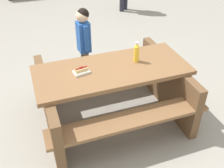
{
  "coord_description": "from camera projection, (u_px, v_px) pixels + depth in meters",
  "views": [
    {
      "loc": [
        0.97,
        2.44,
        2.39
      ],
      "look_at": [
        0.0,
        0.0,
        0.52
      ],
      "focal_mm": 42.77,
      "sensor_mm": 36.0,
      "label": 1
    }
  ],
  "objects": [
    {
      "name": "hotdog_tray",
      "position": [
        81.0,
        71.0,
        2.98
      ],
      "size": [
        0.19,
        0.14,
        0.08
      ],
      "color": "white",
      "rests_on": "picnic_table"
    },
    {
      "name": "picnic_table",
      "position": [
        112.0,
        89.0,
        3.26
      ],
      "size": [
        1.85,
        1.47,
        0.75
      ],
      "color": "brown",
      "rests_on": "ground"
    },
    {
      "name": "soda_bottle",
      "position": [
        136.0,
        53.0,
        3.15
      ],
      "size": [
        0.07,
        0.07,
        0.26
      ],
      "color": "yellow",
      "rests_on": "picnic_table"
    },
    {
      "name": "ground_plane",
      "position": [
        112.0,
        116.0,
        3.52
      ],
      "size": [
        30.0,
        30.0,
        0.0
      ],
      "primitive_type": "plane",
      "color": "gray",
      "rests_on": "ground"
    },
    {
      "name": "child_in_coat",
      "position": [
        84.0,
        37.0,
        3.78
      ],
      "size": [
        0.18,
        0.29,
        1.16
      ],
      "color": "brown",
      "rests_on": "ground"
    }
  ]
}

